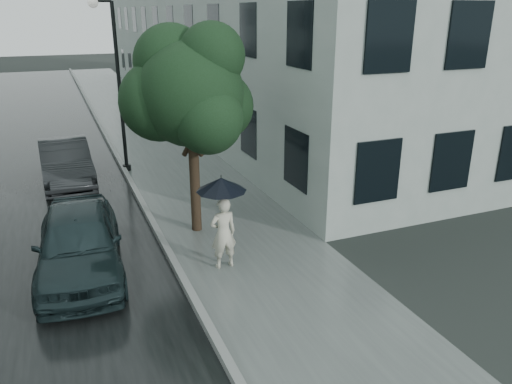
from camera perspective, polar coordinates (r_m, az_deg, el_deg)
name	(u,v)px	position (r m, az deg, el deg)	size (l,w,h in m)	color
ground	(274,290)	(9.92, 2.09, -11.15)	(120.00, 120.00, 0.00)	black
sidewalk	(158,145)	(20.72, -11.11, 5.32)	(3.50, 60.00, 0.01)	slate
kerb_near	(112,147)	(20.44, -16.14, 4.91)	(0.15, 60.00, 0.15)	slate
asphalt_road	(14,159)	(20.42, -25.88, 3.44)	(6.85, 60.00, 0.00)	black
building_near	(219,23)	(28.67, -4.21, 18.72)	(7.02, 36.00, 9.00)	#94A29B
pedestrian	(223,233)	(10.41, -3.76, -4.72)	(0.56, 0.37, 1.54)	#B8B8A2
umbrella	(221,184)	(10.02, -3.99, 0.87)	(1.10, 1.10, 1.10)	black
street_tree	(190,92)	(11.67, -7.58, 11.30)	(3.16, 2.87, 4.94)	#332619
lamp_post	(114,77)	(16.94, -15.94, 12.55)	(0.85, 0.32, 5.52)	black
car_near	(79,242)	(10.80, -19.58, -5.41)	(1.65, 4.11, 1.40)	black
car_far	(66,162)	(16.66, -20.94, 3.19)	(1.43, 4.09, 1.35)	black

